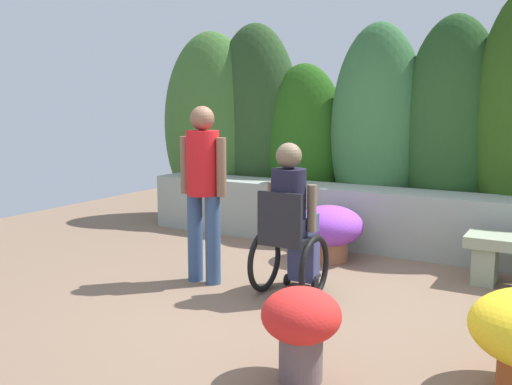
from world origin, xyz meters
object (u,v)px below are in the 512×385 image
person_in_wheelchair (291,225)px  person_standing_companion (203,183)px  flower_pot_purple_near (301,324)px  flower_pot_red_accent (329,230)px

person_in_wheelchair → person_standing_companion: 0.91m
person_in_wheelchair → flower_pot_purple_near: size_ratio=2.33×
person_in_wheelchair → flower_pot_purple_near: (0.75, -1.38, -0.27)m
person_standing_companion → flower_pot_red_accent: size_ratio=2.25×
person_standing_companion → flower_pot_purple_near: person_standing_companion is taller
person_standing_companion → flower_pot_purple_near: bearing=-55.4°
flower_pot_red_accent → person_in_wheelchair: bearing=-83.4°
person_in_wheelchair → flower_pot_red_accent: bearing=100.8°
person_standing_companion → flower_pot_purple_near: (1.60, -1.29, -0.59)m
person_standing_companion → flower_pot_red_accent: 1.59m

